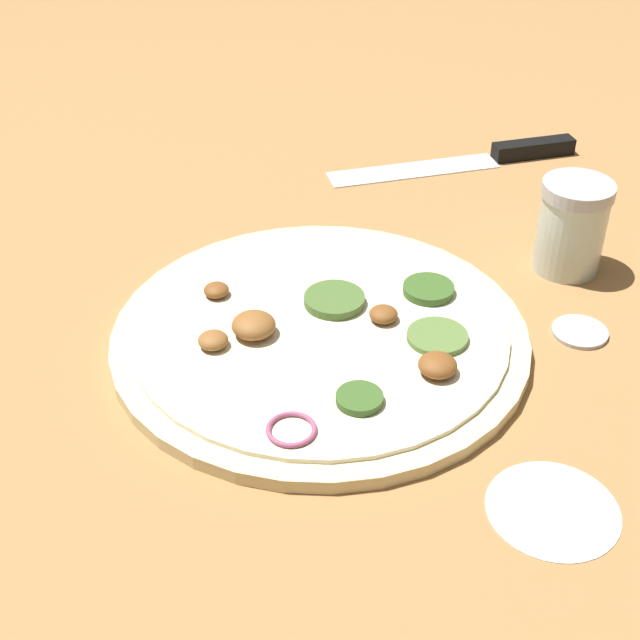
# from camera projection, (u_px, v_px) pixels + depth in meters

# --- Properties ---
(ground_plane) EXTENTS (3.00, 3.00, 0.00)m
(ground_plane) POSITION_uv_depth(u_px,v_px,m) (320.00, 341.00, 0.72)
(ground_plane) COLOR #9E703F
(pizza) EXTENTS (0.34, 0.34, 0.03)m
(pizza) POSITION_uv_depth(u_px,v_px,m) (321.00, 334.00, 0.72)
(pizza) COLOR beige
(pizza) RESTS_ON ground_plane
(knife) EXTENTS (0.09, 0.28, 0.02)m
(knife) POSITION_uv_depth(u_px,v_px,m) (493.00, 156.00, 0.99)
(knife) COLOR silver
(knife) RESTS_ON ground_plane
(spice_jar) EXTENTS (0.06, 0.06, 0.09)m
(spice_jar) POSITION_uv_depth(u_px,v_px,m) (572.00, 226.00, 0.79)
(spice_jar) COLOR silver
(spice_jar) RESTS_ON ground_plane
(loose_cap) EXTENTS (0.05, 0.05, 0.01)m
(loose_cap) POSITION_uv_depth(u_px,v_px,m) (579.00, 327.00, 0.73)
(loose_cap) COLOR #B2B2B7
(loose_cap) RESTS_ON ground_plane
(flour_patch) EXTENTS (0.09, 0.09, 0.00)m
(flour_patch) POSITION_uv_depth(u_px,v_px,m) (553.00, 509.00, 0.58)
(flour_patch) COLOR white
(flour_patch) RESTS_ON ground_plane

